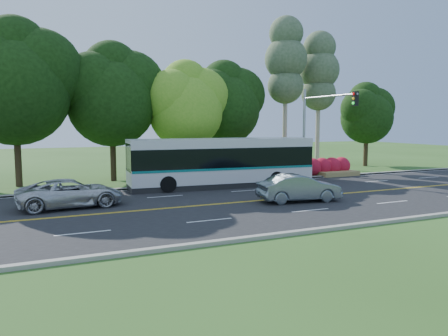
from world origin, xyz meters
name	(u,v)px	position (x,y,z in m)	size (l,w,h in m)	color
ground	(282,199)	(0.00, 0.00, 0.00)	(120.00, 120.00, 0.00)	#2E541C
road	(282,199)	(0.00, 0.00, 0.01)	(60.00, 14.00, 0.02)	black
curb_north	(230,182)	(0.00, 7.15, 0.07)	(60.00, 0.30, 0.15)	gray
curb_south	(370,224)	(0.00, -7.15, 0.07)	(60.00, 0.30, 0.15)	gray
grass_verge	(220,180)	(0.00, 9.00, 0.05)	(60.00, 4.00, 0.10)	#2E541C
lane_markings	(281,199)	(-0.09, 0.00, 0.02)	(57.60, 13.82, 0.00)	gold
tree_row	(142,92)	(-5.15, 12.13, 6.73)	(44.70, 9.10, 13.84)	black
bougainvillea_hedge	(304,168)	(7.18, 8.15, 0.72)	(9.50, 2.25, 1.50)	#A20D2E
traffic_signal	(319,119)	(6.49, 5.40, 4.67)	(0.42, 6.10, 7.00)	#94979C
transit_bus	(222,163)	(-1.27, 5.79, 1.66)	(12.83, 3.69, 3.31)	silver
sedan	(299,188)	(0.38, -1.18, 0.78)	(1.62, 4.64, 1.53)	slate
suv	(71,193)	(-11.42, 2.34, 0.76)	(2.47, 5.35, 1.49)	silver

